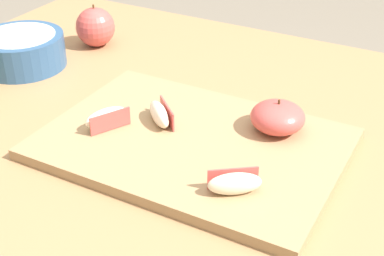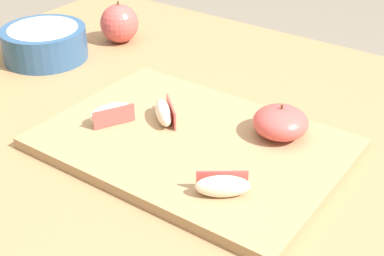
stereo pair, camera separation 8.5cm
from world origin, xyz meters
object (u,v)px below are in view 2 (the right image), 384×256
object	(u,v)px
whole_apple_pink_lady	(119,23)
cutting_board	(192,144)
apple_half_skin_up	(280,122)
apple_wedge_near_knife	(164,112)
apple_wedge_middle	(223,186)
ceramic_fruit_bowl	(45,42)
apple_wedge_right	(111,113)

from	to	relation	value
whole_apple_pink_lady	cutting_board	bearing A→B (deg)	-34.61
cutting_board	apple_half_skin_up	xyz separation A→B (m)	(0.10, 0.09, 0.03)
cutting_board	apple_wedge_near_knife	xyz separation A→B (m)	(-0.07, 0.02, 0.02)
apple_half_skin_up	apple_wedge_middle	distance (m)	0.18
cutting_board	whole_apple_pink_lady	bearing A→B (deg)	145.39
whole_apple_pink_lady	ceramic_fruit_bowl	distance (m)	0.17
apple_wedge_right	apple_wedge_middle	bearing A→B (deg)	-13.37
cutting_board	apple_half_skin_up	size ratio (longest dim) A/B	5.29
whole_apple_pink_lady	ceramic_fruit_bowl	size ratio (longest dim) A/B	0.54
cutting_board	ceramic_fruit_bowl	size ratio (longest dim) A/B	2.64
apple_wedge_near_knife	ceramic_fruit_bowl	xyz separation A→B (m)	(-0.38, 0.09, 0.00)
apple_wedge_right	whole_apple_pink_lady	size ratio (longest dim) A/B	0.82
cutting_board	whole_apple_pink_lady	world-z (taller)	whole_apple_pink_lady
cutting_board	apple_wedge_right	world-z (taller)	apple_wedge_right
apple_half_skin_up	whole_apple_pink_lady	world-z (taller)	whole_apple_pink_lady
apple_wedge_middle	whole_apple_pink_lady	world-z (taller)	whole_apple_pink_lady
apple_half_skin_up	apple_wedge_right	bearing A→B (deg)	-153.65
apple_wedge_right	ceramic_fruit_bowl	bearing A→B (deg)	156.07
cutting_board	ceramic_fruit_bowl	world-z (taller)	ceramic_fruit_bowl
whole_apple_pink_lady	apple_wedge_near_knife	bearing A→B (deg)	-38.05
cutting_board	apple_wedge_near_knife	size ratio (longest dim) A/B	6.46
cutting_board	apple_wedge_middle	size ratio (longest dim) A/B	6.23
cutting_board	apple_wedge_near_knife	world-z (taller)	apple_wedge_near_knife
apple_wedge_near_knife	apple_wedge_middle	bearing A→B (deg)	-31.06
apple_half_skin_up	apple_wedge_near_knife	bearing A→B (deg)	-158.34
apple_wedge_near_knife	apple_wedge_middle	xyz separation A→B (m)	(0.18, -0.11, 0.00)
apple_half_skin_up	ceramic_fruit_bowl	distance (m)	0.55
apple_half_skin_up	ceramic_fruit_bowl	world-z (taller)	apple_half_skin_up
apple_half_skin_up	apple_wedge_near_knife	world-z (taller)	apple_half_skin_up
whole_apple_pink_lady	ceramic_fruit_bowl	bearing A→B (deg)	-112.96
apple_wedge_near_knife	cutting_board	bearing A→B (deg)	-15.28
apple_half_skin_up	apple_wedge_near_knife	xyz separation A→B (m)	(-0.17, -0.07, -0.01)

